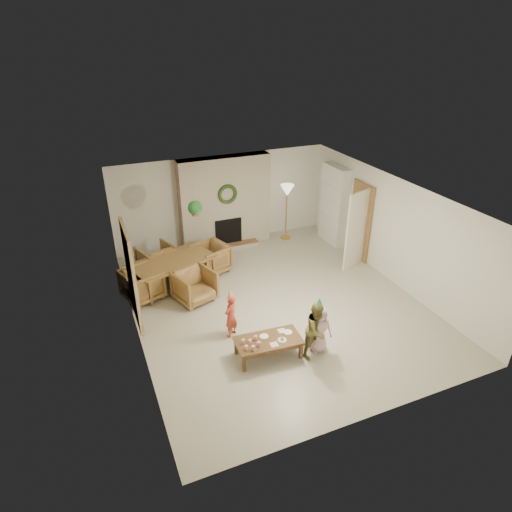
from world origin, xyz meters
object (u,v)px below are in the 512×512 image
dining_chair_left (142,284)px  child_red (231,316)px  dining_chair_near (194,286)px  coffee_table_top (268,341)px  child_plaid (317,329)px  child_pink (320,329)px  dining_chair_far (156,259)px  dining_table (175,273)px  dining_chair_right (210,258)px

dining_chair_left → child_red: (1.37, -2.04, 0.09)m
dining_chair_near → coffee_table_top: size_ratio=0.67×
coffee_table_top → child_plaid: (0.84, -0.29, 0.21)m
coffee_table_top → dining_chair_near: bearing=111.8°
coffee_table_top → child_red: size_ratio=1.31×
child_pink → child_red: bearing=149.4°
dining_chair_far → child_red: bearing=86.7°
dining_table → child_plaid: child_plaid is taller
dining_chair_near → child_red: child_red is taller
dining_table → dining_chair_near: (0.27, -0.79, 0.03)m
dining_chair_near → child_pink: child_pink is taller
dining_chair_left → child_pink: 4.13m
dining_chair_near → dining_chair_right: same height
dining_chair_left → child_pink: child_pink is taller
dining_table → dining_chair_right: bearing=0.0°
dining_table → dining_chair_left: (-0.79, -0.27, 0.03)m
dining_chair_far → dining_table: bearing=90.0°
dining_table → dining_chair_far: 0.83m
dining_chair_right → child_red: child_red is taller
child_plaid → dining_chair_left: bearing=105.6°
coffee_table_top → child_pink: bearing=-8.4°
dining_chair_right → child_pink: child_pink is taller
dining_chair_near → dining_chair_left: same height
dining_chair_far → dining_chair_left: size_ratio=1.00×
dining_table → child_plaid: 3.91m
dining_chair_near → coffee_table_top: 2.47m
dining_chair_left → child_red: size_ratio=0.88×
dining_chair_near → dining_chair_far: bearing=90.0°
dining_chair_left → child_plaid: size_ratio=0.72×
dining_chair_near → child_red: size_ratio=0.88×
dining_table → child_red: (0.58, -2.30, 0.13)m
dining_chair_near → dining_chair_far: size_ratio=1.00×
coffee_table_top → dining_chair_far: bearing=112.2°
dining_chair_near → dining_chair_left: bearing=135.0°
dining_table → dining_chair_left: bearing=-180.0°
dining_chair_left → dining_chair_right: same height
dining_chair_far → child_red: (0.84, -3.09, 0.09)m
dining_chair_left → dining_chair_right: size_ratio=1.00×
dining_chair_left → child_pink: (2.74, -3.10, 0.11)m
dining_chair_near → dining_chair_right: size_ratio=1.00×
dining_chair_left → dining_chair_right: (1.78, 0.60, 0.00)m
dining_table → coffee_table_top: (1.01, -3.15, 0.01)m
dining_table → dining_chair_right: dining_chair_right is taller
dining_chair_right → coffee_table_top: size_ratio=0.67×
coffee_table_top → dining_chair_left: bearing=126.2°
child_plaid → dining_chair_far: bearing=92.5°
dining_table → dining_chair_far: bearing=90.0°
child_pink → child_plaid: bearing=-136.6°
coffee_table_top → dining_chair_right: bearing=94.7°
child_plaid → dining_chair_near: bearing=96.8°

